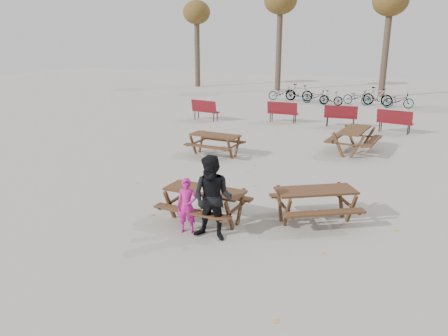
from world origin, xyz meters
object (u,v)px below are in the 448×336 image
at_px(food_tray, 201,190).
at_px(picnic_table_east, 315,205).
at_px(main_picnic_table, 205,197).
at_px(picnic_table_north, 215,145).
at_px(soda_bottle, 207,189).
at_px(picnic_table_far, 354,141).
at_px(adult, 213,198).
at_px(child, 187,206).

distance_m(food_tray, picnic_table_east, 2.61).
height_order(main_picnic_table, picnic_table_north, main_picnic_table).
bearing_deg(soda_bottle, picnic_table_north, 114.94).
relative_size(soda_bottle, picnic_table_east, 0.10).
distance_m(main_picnic_table, picnic_table_far, 8.09).
bearing_deg(adult, picnic_table_north, 112.17).
height_order(food_tray, child, child).
relative_size(food_tray, child, 0.15).
bearing_deg(picnic_table_far, picnic_table_north, 124.21).
distance_m(adult, picnic_table_far, 8.70).
bearing_deg(adult, soda_bottle, 123.53).
bearing_deg(picnic_table_far, adult, 174.79).
relative_size(main_picnic_table, child, 1.48).
relative_size(soda_bottle, picnic_table_far, 0.08).
bearing_deg(picnic_table_east, main_picnic_table, 170.82).
bearing_deg(child, main_picnic_table, 65.69).
xyz_separation_m(soda_bottle, child, (-0.20, -0.53, -0.24)).
bearing_deg(picnic_table_east, food_tray, 173.52).
xyz_separation_m(main_picnic_table, soda_bottle, (0.13, -0.15, 0.26)).
xyz_separation_m(soda_bottle, picnic_table_north, (-2.54, 5.45, -0.47)).
height_order(soda_bottle, picnic_table_far, soda_bottle).
height_order(food_tray, picnic_table_north, food_tray).
relative_size(main_picnic_table, picnic_table_far, 0.89).
bearing_deg(picnic_table_north, food_tray, -64.43).
bearing_deg(child, picnic_table_far, 58.32).
distance_m(food_tray, child, 0.57).
relative_size(food_tray, picnic_table_north, 0.10).
bearing_deg(child, soda_bottle, 51.22).
distance_m(main_picnic_table, picnic_table_north, 5.83).
distance_m(child, picnic_table_east, 2.92).
distance_m(main_picnic_table, child, 0.68).
xyz_separation_m(child, picnic_table_far, (2.02, 8.53, -0.17)).
bearing_deg(picnic_table_far, child, 170.58).
height_order(picnic_table_east, picnic_table_north, picnic_table_east).
bearing_deg(food_tray, adult, -45.12).
bearing_deg(adult, child, 171.27).
xyz_separation_m(picnic_table_north, picnic_table_far, (4.36, 2.55, 0.05)).
relative_size(main_picnic_table, soda_bottle, 10.59).
xyz_separation_m(food_tray, picnic_table_far, (1.96, 7.99, -0.36)).
bearing_deg(adult, main_picnic_table, 123.93).
bearing_deg(picnic_table_east, picnic_table_north, 103.15).
xyz_separation_m(adult, picnic_table_far, (1.38, 8.58, -0.46)).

